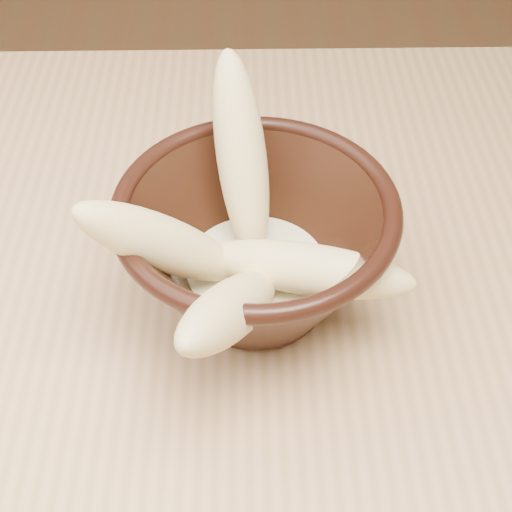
% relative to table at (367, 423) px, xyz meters
% --- Properties ---
extents(table, '(1.20, 0.80, 0.75)m').
position_rel_table_xyz_m(table, '(0.00, 0.00, 0.00)').
color(table, tan).
rests_on(table, ground).
extents(bowl, '(0.18, 0.18, 0.10)m').
position_rel_table_xyz_m(bowl, '(-0.08, 0.05, 0.14)').
color(bowl, black).
rests_on(bowl, table).
extents(milk_puddle, '(0.10, 0.10, 0.01)m').
position_rel_table_xyz_m(milk_puddle, '(-0.08, 0.05, 0.11)').
color(milk_puddle, beige).
rests_on(milk_puddle, bowl).
extents(banana_upright, '(0.06, 0.11, 0.14)m').
position_rel_table_xyz_m(banana_upright, '(-0.09, 0.10, 0.18)').
color(banana_upright, '#DFCD84').
rests_on(banana_upright, bowl).
extents(banana_left, '(0.12, 0.08, 0.12)m').
position_rel_table_xyz_m(banana_left, '(-0.14, 0.03, 0.16)').
color(banana_left, '#DFCD84').
rests_on(banana_left, bowl).
extents(banana_across, '(0.15, 0.07, 0.04)m').
position_rel_table_xyz_m(banana_across, '(-0.05, 0.03, 0.14)').
color(banana_across, '#DFCD84').
rests_on(banana_across, bowl).
extents(banana_front, '(0.08, 0.14, 0.11)m').
position_rel_table_xyz_m(banana_front, '(-0.10, -0.02, 0.16)').
color(banana_front, '#DFCD84').
rests_on(banana_front, bowl).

